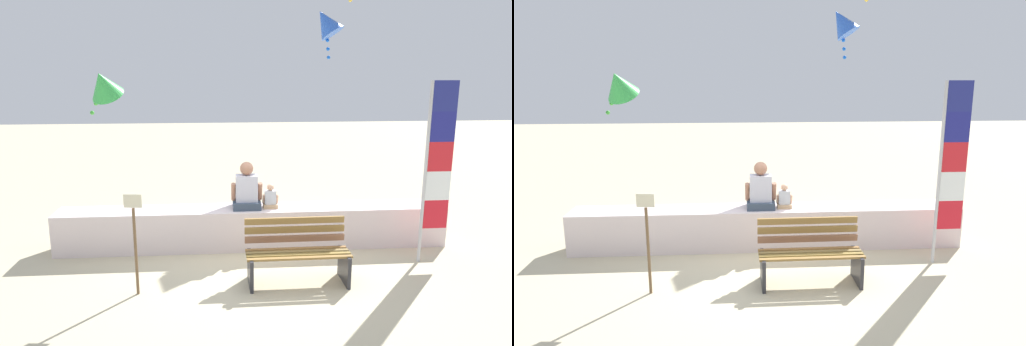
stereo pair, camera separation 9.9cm
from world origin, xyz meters
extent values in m
plane|color=beige|center=(0.00, 0.00, 0.00)|extent=(40.00, 40.00, 0.00)
cube|color=silver|center=(0.00, 0.81, 0.34)|extent=(6.55, 0.63, 0.69)
cube|color=olive|center=(0.52, -0.84, 0.45)|extent=(1.47, 0.08, 0.03)
cube|color=olive|center=(0.52, -0.73, 0.45)|extent=(1.47, 0.08, 0.03)
cube|color=olive|center=(0.51, -0.62, 0.45)|extent=(1.47, 0.08, 0.03)
cube|color=olive|center=(0.51, -0.50, 0.45)|extent=(1.47, 0.08, 0.03)
cube|color=#8D5E46|center=(0.51, -0.40, 0.57)|extent=(1.47, 0.06, 0.10)
cube|color=olive|center=(0.51, -0.38, 0.70)|extent=(1.47, 0.06, 0.10)
cube|color=olive|center=(0.51, -0.35, 0.83)|extent=(1.47, 0.06, 0.10)
cube|color=#2D2D33|center=(-0.16, -0.68, 0.23)|extent=(0.06, 0.53, 0.45)
cube|color=#2D2D33|center=(1.19, -0.67, 0.23)|extent=(0.06, 0.53, 0.45)
cube|color=#324154|center=(-0.12, 0.78, 0.75)|extent=(0.47, 0.38, 0.13)
cube|color=silver|center=(-0.12, 0.78, 1.04)|extent=(0.36, 0.23, 0.45)
cylinder|color=#A36E54|center=(-0.34, 0.76, 0.98)|extent=(0.07, 0.18, 0.32)
cylinder|color=#A36E54|center=(0.10, 0.76, 0.98)|extent=(0.07, 0.18, 0.32)
sphere|color=#A36E54|center=(-0.12, 0.78, 1.37)|extent=(0.22, 0.22, 0.22)
cube|color=tan|center=(0.28, 0.78, 0.72)|extent=(0.24, 0.20, 0.07)
cube|color=silver|center=(0.28, 0.78, 0.87)|extent=(0.19, 0.12, 0.23)
cylinder|color=#DFAB88|center=(0.17, 0.77, 0.84)|extent=(0.04, 0.09, 0.17)
cylinder|color=#DFAB88|center=(0.40, 0.77, 0.84)|extent=(0.04, 0.09, 0.17)
sphere|color=#DFAB88|center=(0.28, 0.78, 1.04)|extent=(0.12, 0.12, 0.12)
cylinder|color=#B7B7BC|center=(2.56, -0.06, 1.41)|extent=(0.05, 0.05, 2.82)
cube|color=red|center=(2.77, -0.06, 0.77)|extent=(0.38, 0.02, 0.45)
cube|color=white|center=(2.77, -0.06, 1.23)|extent=(0.38, 0.02, 0.45)
cube|color=red|center=(2.77, -0.06, 1.68)|extent=(0.38, 0.02, 0.45)
cube|color=navy|center=(2.77, -0.06, 2.14)|extent=(0.38, 0.02, 0.45)
cube|color=navy|center=(2.77, -0.06, 2.59)|extent=(0.38, 0.02, 0.45)
sphere|color=yellow|center=(2.32, 3.65, 4.44)|extent=(0.08, 0.08, 0.08)
cone|color=blue|center=(1.78, 3.53, 3.97)|extent=(0.91, 0.80, 0.76)
sphere|color=blue|center=(1.82, 3.62, 3.79)|extent=(0.08, 0.08, 0.08)
sphere|color=blue|center=(1.86, 3.72, 3.61)|extent=(0.08, 0.08, 0.08)
sphere|color=blue|center=(1.90, 3.81, 3.43)|extent=(0.08, 0.08, 0.08)
sphere|color=blue|center=(1.94, 3.90, 3.25)|extent=(0.08, 0.08, 0.08)
cone|color=green|center=(-2.71, 2.33, 2.70)|extent=(0.87, 0.96, 0.74)
sphere|color=green|center=(-2.80, 2.37, 2.52)|extent=(0.08, 0.08, 0.08)
sphere|color=green|center=(-2.90, 2.40, 2.34)|extent=(0.08, 0.08, 0.08)
sphere|color=green|center=(-2.99, 2.44, 2.16)|extent=(0.08, 0.08, 0.08)
cylinder|color=brown|center=(-1.69, -0.82, 0.60)|extent=(0.04, 0.04, 1.21)
cube|color=beige|center=(-1.69, -0.82, 1.31)|extent=(0.24, 0.05, 0.18)
camera|label=1|loc=(-0.56, -6.66, 2.96)|focal=32.34mm
camera|label=2|loc=(-0.46, -6.67, 2.96)|focal=32.34mm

